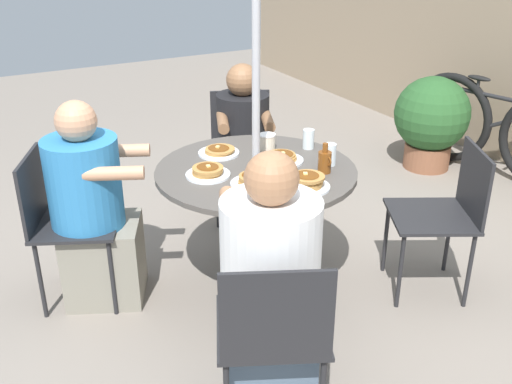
{
  "coord_description": "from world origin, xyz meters",
  "views": [
    {
      "loc": [
        2.55,
        -1.4,
        1.96
      ],
      "look_at": [
        0.0,
        0.0,
        0.61
      ],
      "focal_mm": 42.0,
      "sensor_mm": 36.0,
      "label": 1
    }
  ],
  "objects_px": {
    "diner_south": "(94,215)",
    "diner_west": "(269,298)",
    "pancake_plate_c": "(208,172)",
    "pancake_plate_a": "(219,152)",
    "pancake_plate_e": "(282,158)",
    "bicycle": "(496,129)",
    "drinking_glass_b": "(330,154)",
    "patio_chair_east": "(242,144)",
    "patio_table": "(256,190)",
    "potted_shrub": "(431,119)",
    "patio_chair_south": "(61,216)",
    "syrup_bottle": "(325,161)",
    "diner_east": "(244,153)",
    "patio_chair_west": "(273,330)",
    "patio_chair_north": "(446,209)",
    "drinking_glass_a": "(308,139)",
    "pancake_plate_b": "(254,181)",
    "coffee_cup": "(267,142)",
    "pancake_plate_d": "(307,182)"
  },
  "relations": [
    {
      "from": "diner_south",
      "to": "diner_west",
      "type": "bearing_deg",
      "value": 44.76
    },
    {
      "from": "diner_west",
      "to": "pancake_plate_c",
      "type": "height_order",
      "value": "diner_west"
    },
    {
      "from": "pancake_plate_a",
      "to": "pancake_plate_e",
      "type": "bearing_deg",
      "value": 43.95
    },
    {
      "from": "pancake_plate_c",
      "to": "bicycle",
      "type": "distance_m",
      "value": 2.86
    },
    {
      "from": "drinking_glass_b",
      "to": "pancake_plate_e",
      "type": "bearing_deg",
      "value": -129.12
    },
    {
      "from": "pancake_plate_e",
      "to": "patio_chair_east",
      "type": "bearing_deg",
      "value": 165.79
    },
    {
      "from": "patio_table",
      "to": "potted_shrub",
      "type": "distance_m",
      "value": 2.35
    },
    {
      "from": "potted_shrub",
      "to": "pancake_plate_e",
      "type": "bearing_deg",
      "value": -65.75
    },
    {
      "from": "patio_chair_south",
      "to": "syrup_bottle",
      "type": "distance_m",
      "value": 1.42
    },
    {
      "from": "diner_east",
      "to": "patio_chair_west",
      "type": "relative_size",
      "value": 1.29
    },
    {
      "from": "drinking_glass_b",
      "to": "pancake_plate_c",
      "type": "bearing_deg",
      "value": -105.29
    },
    {
      "from": "drinking_glass_b",
      "to": "patio_table",
      "type": "bearing_deg",
      "value": -110.94
    },
    {
      "from": "patio_chair_north",
      "to": "pancake_plate_c",
      "type": "distance_m",
      "value": 1.32
    },
    {
      "from": "patio_chair_south",
      "to": "diner_south",
      "type": "relative_size",
      "value": 0.75
    },
    {
      "from": "patio_chair_north",
      "to": "pancake_plate_a",
      "type": "bearing_deg",
      "value": 80.4
    },
    {
      "from": "patio_table",
      "to": "drinking_glass_a",
      "type": "relative_size",
      "value": 9.58
    },
    {
      "from": "pancake_plate_c",
      "to": "syrup_bottle",
      "type": "bearing_deg",
      "value": 65.94
    },
    {
      "from": "patio_chair_east",
      "to": "pancake_plate_b",
      "type": "xyz_separation_m",
      "value": [
        1.14,
        -0.52,
        0.27
      ]
    },
    {
      "from": "diner_east",
      "to": "pancake_plate_a",
      "type": "xyz_separation_m",
      "value": [
        0.52,
        -0.42,
        0.27
      ]
    },
    {
      "from": "patio_table",
      "to": "coffee_cup",
      "type": "distance_m",
      "value": 0.33
    },
    {
      "from": "patio_table",
      "to": "coffee_cup",
      "type": "height_order",
      "value": "coffee_cup"
    },
    {
      "from": "diner_east",
      "to": "pancake_plate_c",
      "type": "bearing_deg",
      "value": 74.92
    },
    {
      "from": "patio_chair_west",
      "to": "pancake_plate_e",
      "type": "bearing_deg",
      "value": 82.6
    },
    {
      "from": "patio_chair_north",
      "to": "patio_chair_south",
      "type": "distance_m",
      "value": 2.08
    },
    {
      "from": "pancake_plate_e",
      "to": "diner_west",
      "type": "bearing_deg",
      "value": -33.77
    },
    {
      "from": "patio_chair_south",
      "to": "pancake_plate_c",
      "type": "xyz_separation_m",
      "value": [
        0.4,
        0.68,
        0.27
      ]
    },
    {
      "from": "coffee_cup",
      "to": "potted_shrub",
      "type": "xyz_separation_m",
      "value": [
        -0.7,
        1.97,
        -0.37
      ]
    },
    {
      "from": "patio_chair_north",
      "to": "pancake_plate_a",
      "type": "relative_size",
      "value": 3.72
    },
    {
      "from": "pancake_plate_c",
      "to": "bicycle",
      "type": "height_order",
      "value": "pancake_plate_c"
    },
    {
      "from": "patio_chair_north",
      "to": "pancake_plate_e",
      "type": "relative_size",
      "value": 3.72
    },
    {
      "from": "patio_chair_east",
      "to": "pancake_plate_e",
      "type": "bearing_deg",
      "value": 98.92
    },
    {
      "from": "pancake_plate_a",
      "to": "diner_west",
      "type": "bearing_deg",
      "value": -15.04
    },
    {
      "from": "diner_east",
      "to": "pancake_plate_b",
      "type": "xyz_separation_m",
      "value": [
        0.98,
        -0.45,
        0.27
      ]
    },
    {
      "from": "pancake_plate_d",
      "to": "coffee_cup",
      "type": "bearing_deg",
      "value": 170.69
    },
    {
      "from": "diner_east",
      "to": "patio_chair_south",
      "type": "xyz_separation_m",
      "value": [
        0.37,
        -1.29,
        0.01
      ]
    },
    {
      "from": "patio_chair_west",
      "to": "coffee_cup",
      "type": "xyz_separation_m",
      "value": [
        -1.15,
        0.63,
        0.29
      ]
    },
    {
      "from": "pancake_plate_a",
      "to": "pancake_plate_c",
      "type": "xyz_separation_m",
      "value": [
        0.25,
        -0.18,
        0.01
      ]
    },
    {
      "from": "patio_table",
      "to": "pancake_plate_e",
      "type": "height_order",
      "value": "pancake_plate_e"
    },
    {
      "from": "pancake_plate_a",
      "to": "pancake_plate_d",
      "type": "xyz_separation_m",
      "value": [
        0.62,
        0.18,
        0.02
      ]
    },
    {
      "from": "patio_table",
      "to": "drinking_glass_b",
      "type": "distance_m",
      "value": 0.44
    },
    {
      "from": "coffee_cup",
      "to": "pancake_plate_b",
      "type": "bearing_deg",
      "value": -37.54
    },
    {
      "from": "diner_south",
      "to": "pancake_plate_c",
      "type": "distance_m",
      "value": 0.67
    },
    {
      "from": "pancake_plate_c",
      "to": "pancake_plate_e",
      "type": "distance_m",
      "value": 0.43
    },
    {
      "from": "diner_east",
      "to": "potted_shrub",
      "type": "xyz_separation_m",
      "value": [
        -0.11,
        1.82,
        -0.07
      ]
    },
    {
      "from": "diner_south",
      "to": "bicycle",
      "type": "height_order",
      "value": "diner_south"
    },
    {
      "from": "diner_east",
      "to": "bicycle",
      "type": "relative_size",
      "value": 0.7
    },
    {
      "from": "pancake_plate_a",
      "to": "potted_shrub",
      "type": "relative_size",
      "value": 0.29
    },
    {
      "from": "pancake_plate_b",
      "to": "diner_west",
      "type": "bearing_deg",
      "value": -22.83
    },
    {
      "from": "patio_chair_east",
      "to": "patio_chair_west",
      "type": "distance_m",
      "value": 2.08
    },
    {
      "from": "patio_chair_north",
      "to": "diner_south",
      "type": "relative_size",
      "value": 0.75
    }
  ]
}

